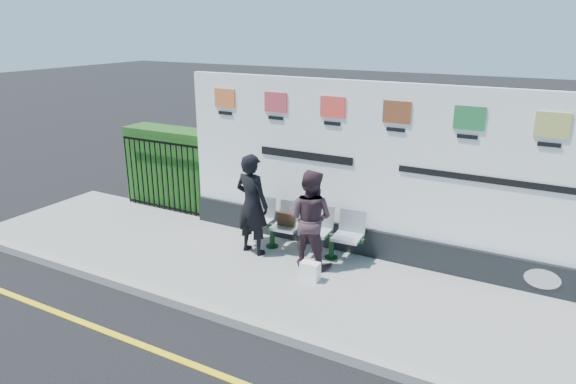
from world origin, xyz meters
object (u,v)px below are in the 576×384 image
(billboard, at_px, (393,186))
(woman_right, at_px, (310,219))
(woman_left, at_px, (252,204))
(bench, at_px, (301,240))

(billboard, xyz_separation_m, woman_right, (-1.09, -0.90, -0.47))
(woman_left, height_order, woman_right, woman_left)
(bench, distance_m, woman_left, 1.08)
(bench, height_order, woman_left, woman_left)
(billboard, xyz_separation_m, bench, (-1.44, -0.53, -1.07))
(woman_right, bearing_deg, bench, -47.39)
(woman_left, bearing_deg, bench, -145.53)
(billboard, bearing_deg, woman_left, -157.09)
(billboard, relative_size, woman_right, 4.82)
(woman_left, bearing_deg, billboard, -150.38)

